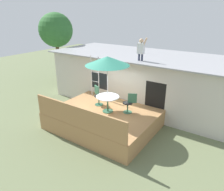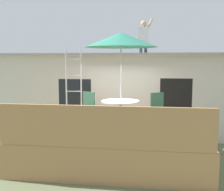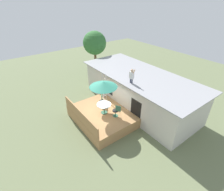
{
  "view_description": "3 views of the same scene",
  "coord_description": "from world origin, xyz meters",
  "px_view_note": "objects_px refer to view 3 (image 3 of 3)",
  "views": [
    {
      "loc": [
        5.24,
        -7.17,
        5.06
      ],
      "look_at": [
        0.0,
        0.56,
        1.36
      ],
      "focal_mm": 33.91,
      "sensor_mm": 36.0,
      "label": 1
    },
    {
      "loc": [
        0.96,
        -7.48,
        2.63
      ],
      "look_at": [
        -0.22,
        1.03,
        1.55
      ],
      "focal_mm": 45.42,
      "sensor_mm": 36.0,
      "label": 2
    },
    {
      "loc": [
        8.51,
        -5.53,
        8.28
      ],
      "look_at": [
        0.2,
        0.66,
        2.04
      ],
      "focal_mm": 27.04,
      "sensor_mm": 36.0,
      "label": 3
    }
  ],
  "objects_px": {
    "patio_umbrella": "(103,84)",
    "patio_chair_right": "(116,111)",
    "person_figure": "(132,75)",
    "patio_table": "(104,106)",
    "step_ladder": "(104,87)",
    "patio_chair_left": "(102,101)",
    "backyard_tree": "(95,43)"
  },
  "relations": [
    {
      "from": "patio_umbrella",
      "to": "patio_chair_right",
      "type": "xyz_separation_m",
      "value": [
        0.86,
        0.46,
        -1.89
      ]
    },
    {
      "from": "patio_umbrella",
      "to": "person_figure",
      "type": "bearing_deg",
      "value": 75.3
    },
    {
      "from": "patio_table",
      "to": "step_ladder",
      "type": "distance_m",
      "value": 2.04
    },
    {
      "from": "patio_chair_left",
      "to": "patio_table",
      "type": "bearing_deg",
      "value": 0.0
    },
    {
      "from": "patio_table",
      "to": "patio_umbrella",
      "type": "relative_size",
      "value": 0.41
    },
    {
      "from": "step_ladder",
      "to": "backyard_tree",
      "type": "height_order",
      "value": "backyard_tree"
    },
    {
      "from": "step_ladder",
      "to": "backyard_tree",
      "type": "bearing_deg",
      "value": 154.39
    },
    {
      "from": "step_ladder",
      "to": "patio_chair_right",
      "type": "height_order",
      "value": "step_ladder"
    },
    {
      "from": "patio_chair_left",
      "to": "patio_chair_right",
      "type": "distance_m",
      "value": 1.72
    },
    {
      "from": "patio_umbrella",
      "to": "backyard_tree",
      "type": "relative_size",
      "value": 0.5
    },
    {
      "from": "patio_table",
      "to": "patio_chair_left",
      "type": "relative_size",
      "value": 1.13
    },
    {
      "from": "person_figure",
      "to": "patio_chair_left",
      "type": "relative_size",
      "value": 1.21
    },
    {
      "from": "step_ladder",
      "to": "person_figure",
      "type": "xyz_separation_m",
      "value": [
        2.14,
        0.89,
        1.56
      ]
    },
    {
      "from": "patio_umbrella",
      "to": "person_figure",
      "type": "xyz_separation_m",
      "value": [
        0.53,
        2.03,
        0.31
      ]
    },
    {
      "from": "person_figure",
      "to": "patio_umbrella",
      "type": "bearing_deg",
      "value": -104.7
    },
    {
      "from": "backyard_tree",
      "to": "person_figure",
      "type": "bearing_deg",
      "value": -13.35
    },
    {
      "from": "step_ladder",
      "to": "backyard_tree",
      "type": "xyz_separation_m",
      "value": [
        -5.79,
        2.78,
        1.9
      ]
    },
    {
      "from": "patio_umbrella",
      "to": "backyard_tree",
      "type": "bearing_deg",
      "value": 152.12
    },
    {
      "from": "patio_chair_left",
      "to": "patio_umbrella",
      "type": "bearing_deg",
      "value": -0.0
    },
    {
      "from": "person_figure",
      "to": "step_ladder",
      "type": "bearing_deg",
      "value": -157.35
    },
    {
      "from": "step_ladder",
      "to": "patio_table",
      "type": "bearing_deg",
      "value": -35.31
    },
    {
      "from": "step_ladder",
      "to": "patio_chair_right",
      "type": "xyz_separation_m",
      "value": [
        2.47,
        -0.67,
        -0.64
      ]
    },
    {
      "from": "person_figure",
      "to": "backyard_tree",
      "type": "relative_size",
      "value": 0.22
    },
    {
      "from": "patio_umbrella",
      "to": "backyard_tree",
      "type": "height_order",
      "value": "backyard_tree"
    },
    {
      "from": "patio_chair_left",
      "to": "person_figure",
      "type": "bearing_deg",
      "value": 74.63
    },
    {
      "from": "step_ladder",
      "to": "backyard_tree",
      "type": "distance_m",
      "value": 6.7
    },
    {
      "from": "patio_table",
      "to": "patio_chair_right",
      "type": "bearing_deg",
      "value": 28.34
    },
    {
      "from": "patio_umbrella",
      "to": "patio_chair_right",
      "type": "distance_m",
      "value": 2.13
    },
    {
      "from": "patio_chair_right",
      "to": "step_ladder",
      "type": "bearing_deg",
      "value": -43.65
    },
    {
      "from": "person_figure",
      "to": "patio_chair_right",
      "type": "relative_size",
      "value": 1.21
    },
    {
      "from": "step_ladder",
      "to": "person_figure",
      "type": "distance_m",
      "value": 2.8
    },
    {
      "from": "patio_table",
      "to": "patio_chair_left",
      "type": "xyz_separation_m",
      "value": [
        -0.86,
        0.4,
        -0.13
      ]
    }
  ]
}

